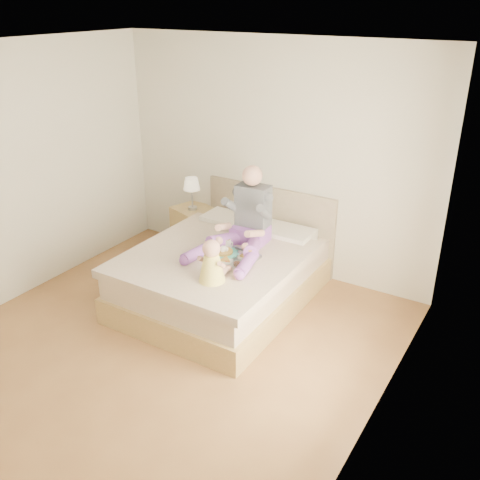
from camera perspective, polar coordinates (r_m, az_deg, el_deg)
The scene contains 7 objects.
room at distance 4.53m, azimuth -8.28°, elevation 4.23°, with size 4.02×4.22×2.71m.
bed at distance 5.85m, azimuth -1.54°, elevation -3.41°, with size 1.70×2.18×1.00m.
nightstand at distance 6.97m, azimuth -4.88°, elevation 1.12°, with size 0.60×0.57×0.60m.
lamp at distance 6.71m, azimuth -5.17°, elevation 5.80°, with size 0.20×0.20×0.42m.
adult at distance 5.66m, azimuth 0.53°, elevation 1.76°, with size 0.75×1.07×0.88m.
tray at distance 5.49m, azimuth -0.94°, elevation -1.59°, with size 0.54×0.44×0.15m.
baby at distance 5.01m, azimuth -2.98°, elevation -2.58°, with size 0.28×0.38×0.42m.
Camera 1 is at (2.84, -3.23, 3.07)m, focal length 40.00 mm.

